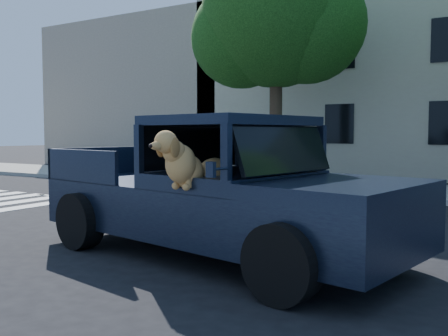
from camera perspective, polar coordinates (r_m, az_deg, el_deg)
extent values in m
plane|color=black|center=(7.45, 1.90, -10.15)|extent=(120.00, 120.00, 0.00)
cube|color=gray|center=(15.99, 18.32, -2.47)|extent=(60.00, 4.00, 0.15)
cylinder|color=#332619|center=(17.60, 5.93, 5.21)|extent=(0.44, 0.44, 4.40)
sphere|color=black|center=(18.08, 6.02, 17.34)|extent=(5.20, 5.20, 5.20)
sphere|color=black|center=(18.19, 2.05, 14.70)|extent=(3.60, 3.60, 3.60)
sphere|color=black|center=(17.85, 9.45, 15.84)|extent=(4.00, 4.00, 4.00)
cube|color=tan|center=(29.46, -7.90, 8.20)|extent=(12.00, 6.00, 8.00)
cube|color=black|center=(7.40, -0.71, -4.73)|extent=(6.07, 3.23, 0.73)
cube|color=black|center=(6.16, 13.51, -2.35)|extent=(2.04, 2.48, 0.18)
cube|color=black|center=(7.13, 0.93, 5.39)|extent=(2.08, 2.40, 0.13)
cube|color=black|center=(6.58, 6.85, 2.10)|extent=(0.62, 1.93, 0.63)
cube|color=black|center=(6.67, -0.44, -3.86)|extent=(0.71, 0.71, 0.42)
cube|color=black|center=(5.52, -1.51, -0.19)|extent=(0.12, 0.07, 0.18)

